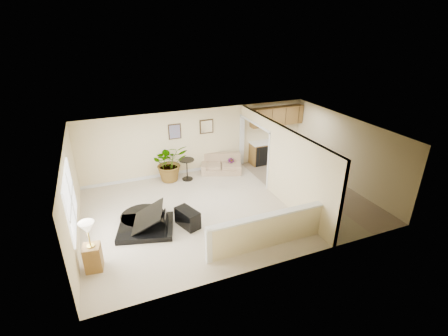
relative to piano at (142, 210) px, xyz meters
name	(u,v)px	position (x,y,z in m)	size (l,w,h in m)	color
floor	(229,206)	(2.76, 0.20, -0.61)	(9.00, 9.00, 0.00)	#C2B297
back_wall	(199,141)	(2.76, 3.20, 0.64)	(9.00, 0.04, 2.50)	beige
front_wall	(279,221)	(2.76, -2.80, 0.64)	(9.00, 0.04, 2.50)	beige
left_wall	(71,198)	(-1.74, 0.20, 0.64)	(0.04, 6.00, 2.50)	beige
right_wall	(345,151)	(7.26, 0.20, 0.64)	(0.04, 6.00, 2.50)	beige
ceiling	(229,132)	(2.76, 0.20, 1.89)	(9.00, 6.00, 0.04)	silver
kitchen_vinyl	(310,189)	(5.91, 0.20, -0.60)	(2.70, 6.00, 0.01)	gray
interior_partition	(276,160)	(4.56, 0.46, 0.61)	(0.18, 5.99, 2.50)	beige
pony_half_wall	(266,230)	(2.84, -2.10, -0.09)	(3.42, 0.22, 1.00)	beige
left_window	(70,200)	(-1.72, -0.30, 0.84)	(0.05, 2.15, 1.45)	white
wall_art_left	(175,132)	(1.81, 3.17, 1.14)	(0.48, 0.04, 0.58)	#352513
wall_mirror	(207,127)	(3.06, 3.17, 1.19)	(0.55, 0.04, 0.55)	#352513
kitchen_cabinets	(274,142)	(5.95, 2.94, 0.26)	(2.36, 0.65, 2.33)	brown
piano	(142,210)	(0.00, 0.00, 0.00)	(2.06, 2.06, 1.45)	black
piano_bench	(188,218)	(1.21, -0.38, -0.34)	(0.40, 0.79, 0.52)	black
loveseat	(221,163)	(3.49, 2.80, -0.27)	(1.85, 1.39, 0.89)	tan
accent_table	(187,167)	(2.05, 2.58, -0.08)	(0.57, 0.57, 0.82)	black
palm_plant	(170,163)	(1.46, 2.78, 0.10)	(1.37, 1.21, 1.43)	black
small_plant	(231,166)	(3.87, 2.67, -0.38)	(0.30, 0.30, 0.53)	black
lamp_stand	(92,250)	(-1.39, -1.31, -0.04)	(0.44, 0.44, 1.33)	brown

